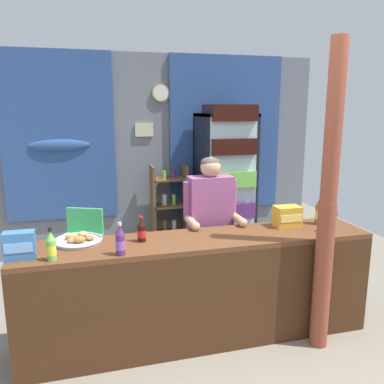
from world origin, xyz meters
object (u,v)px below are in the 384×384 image
timber_post (327,209)px  plastic_lawn_chair (81,243)px  soda_bottle_cola (142,231)px  stall_counter (203,283)px  drink_fridge (226,175)px  soda_bottle_iced_tea (320,211)px  bottle_shelf_rack (169,208)px  soda_bottle_grape_soda (120,241)px  pastry_tray (78,240)px  snack_box_biscuit (19,246)px  snack_box_choco_powder (287,216)px  shopkeeper (210,216)px  soda_bottle_water (329,222)px  soda_bottle_lime_soda (51,247)px

timber_post → plastic_lawn_chair: timber_post is taller
plastic_lawn_chair → soda_bottle_cola: soda_bottle_cola is taller
stall_counter → drink_fridge: (0.90, 1.97, 0.53)m
drink_fridge → soda_bottle_iced_tea: 1.78m
bottle_shelf_rack → soda_bottle_grape_soda: size_ratio=4.91×
soda_bottle_cola → bottle_shelf_rack: bearing=72.2°
bottle_shelf_rack → timber_post: bearing=-72.8°
bottle_shelf_rack → plastic_lawn_chair: bearing=-147.2°
plastic_lawn_chair → soda_bottle_grape_soda: soda_bottle_grape_soda is taller
pastry_tray → snack_box_biscuit: bearing=-146.7°
plastic_lawn_chair → soda_bottle_cola: (0.50, -1.29, 0.50)m
bottle_shelf_rack → pastry_tray: (-1.15, -1.93, 0.30)m
stall_counter → snack_box_biscuit: bearing=179.9°
stall_counter → soda_bottle_grape_soda: bearing=-171.2°
pastry_tray → soda_bottle_iced_tea: bearing=-1.3°
snack_box_biscuit → snack_box_choco_powder: snack_box_biscuit is taller
timber_post → snack_box_biscuit: (-2.30, 0.26, -0.18)m
pastry_tray → shopkeeper: bearing=14.7°
timber_post → bottle_shelf_rack: (-0.76, 2.44, -0.56)m
stall_counter → bottle_shelf_rack: size_ratio=2.42×
stall_counter → snack_box_choco_powder: 0.99m
timber_post → soda_bottle_water: timber_post is taller
shopkeeper → snack_box_biscuit: bearing=-160.2°
plastic_lawn_chair → shopkeeper: shopkeeper is taller
drink_fridge → soda_bottle_iced_tea: (0.28, -1.76, -0.07)m
soda_bottle_iced_tea → soda_bottle_cola: size_ratio=1.35×
stall_counter → drink_fridge: size_ratio=1.47×
bottle_shelf_rack → plastic_lawn_chair: bottle_shelf_rack is taller
soda_bottle_lime_soda → soda_bottle_cola: bearing=19.4°
soda_bottle_grape_soda → pastry_tray: 0.48m
snack_box_choco_powder → snack_box_biscuit: bearing=-174.3°
snack_box_biscuit → pastry_tray: bearing=33.3°
timber_post → drink_fridge: timber_post is taller
timber_post → soda_bottle_iced_tea: bearing=62.0°
snack_box_biscuit → snack_box_choco_powder: size_ratio=0.92×
snack_box_biscuit → pastry_tray: snack_box_biscuit is taller
plastic_lawn_chair → timber_post: bearing=-41.8°
pastry_tray → bottle_shelf_rack: bearing=59.2°
shopkeeper → soda_bottle_iced_tea: bearing=-21.3°
soda_bottle_iced_tea → soda_bottle_lime_soda: (-2.33, -0.29, -0.02)m
timber_post → soda_bottle_cola: 1.48m
snack_box_biscuit → pastry_tray: size_ratio=0.55×
drink_fridge → soda_bottle_grape_soda: bearing=-127.1°
drink_fridge → bottle_shelf_rack: 0.88m
soda_bottle_grape_soda → bottle_shelf_rack: bearing=69.7°
pastry_tray → soda_bottle_grape_soda: bearing=-50.2°
shopkeeper → bottle_shelf_rack: bearing=92.2°
shopkeeper → soda_bottle_cola: 0.83m
shopkeeper → pastry_tray: size_ratio=3.91×
soda_bottle_iced_tea → soda_bottle_water: 0.24m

